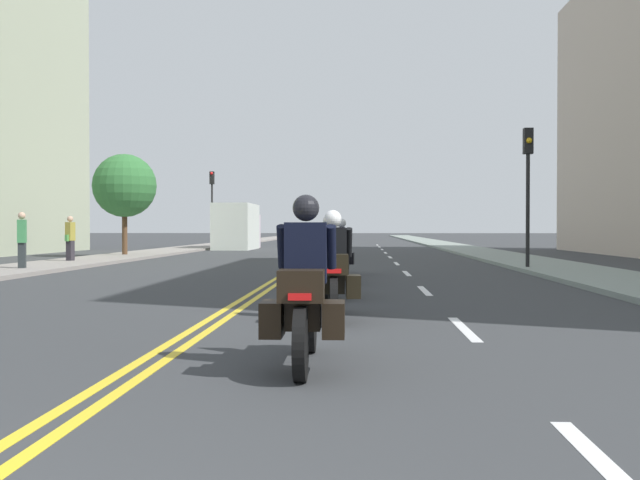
{
  "coord_description": "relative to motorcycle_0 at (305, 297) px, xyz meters",
  "views": [
    {
      "loc": [
        2.08,
        -2.02,
        1.34
      ],
      "look_at": [
        1.22,
        14.18,
        1.07
      ],
      "focal_mm": 42.2,
      "sensor_mm": 36.0,
      "label": 1
    }
  ],
  "objects": [
    {
      "name": "motorcycle_0",
      "position": [
        0.0,
        0.0,
        0.0
      ],
      "size": [
        0.76,
        2.21,
        1.66
      ],
      "rotation": [
        0.0,
        0.0,
        0.01
      ],
      "color": "black",
      "rests_on": "ground"
    },
    {
      "name": "motorcycle_2",
      "position": [
        -0.06,
        7.27,
        -0.01
      ],
      "size": [
        0.76,
        2.24,
        1.59
      ],
      "rotation": [
        0.0,
        0.0,
        -0.01
      ],
      "color": "black",
      "rests_on": "ground"
    },
    {
      "name": "traffic_light_near",
      "position": [
        5.76,
        16.56,
        2.4
      ],
      "size": [
        0.28,
        0.38,
        4.43
      ],
      "color": "black",
      "rests_on": "ground"
    },
    {
      "name": "ground_plane",
      "position": [
        -1.56,
        42.88,
        -0.68
      ],
      "size": [
        264.0,
        264.0,
        0.0
      ],
      "primitive_type": "plane",
      "color": "#343638"
    },
    {
      "name": "pedestrian_1",
      "position": [
        -9.68,
        15.06,
        0.26
      ],
      "size": [
        0.3,
        0.5,
        1.81
      ],
      "rotation": [
        0.0,
        0.0,
        1.82
      ],
      "color": "#262C2E",
      "rests_on": "ground"
    },
    {
      "name": "sidewalk_left",
      "position": [
        -9.94,
        42.88,
        -0.62
      ],
      "size": [
        2.93,
        144.0,
        0.12
      ],
      "primitive_type": "cube",
      "color": "gray",
      "rests_on": "ground"
    },
    {
      "name": "parked_truck",
      "position": [
        -7.07,
        39.36,
        0.6
      ],
      "size": [
        2.2,
        6.5,
        2.8
      ],
      "color": "silver",
      "rests_on": "ground"
    },
    {
      "name": "motorcycle_3",
      "position": [
        -0.11,
        10.78,
        -0.01
      ],
      "size": [
        0.76,
        2.15,
        1.62
      ],
      "rotation": [
        0.0,
        0.0,
        0.0
      ],
      "color": "black",
      "rests_on": "ground"
    },
    {
      "name": "centreline_yellow_inner",
      "position": [
        -1.68,
        42.88,
        -0.67
      ],
      "size": [
        0.12,
        132.0,
        0.01
      ],
      "primitive_type": "cube",
      "color": "yellow",
      "rests_on": "ground"
    },
    {
      "name": "motorcycle_4",
      "position": [
        0.0,
        14.12,
        -0.02
      ],
      "size": [
        0.78,
        2.16,
        1.6
      ],
      "rotation": [
        0.0,
        0.0,
        -0.05
      ],
      "color": "black",
      "rests_on": "ground"
    },
    {
      "name": "motorcycle_1",
      "position": [
        0.13,
        3.77,
        -0.01
      ],
      "size": [
        0.78,
        2.31,
        1.6
      ],
      "rotation": [
        0.0,
        0.0,
        0.05
      ],
      "color": "black",
      "rests_on": "ground"
    },
    {
      "name": "sidewalk_right",
      "position": [
        6.82,
        42.88,
        -0.62
      ],
      "size": [
        2.93,
        144.0,
        0.12
      ],
      "primitive_type": "cube",
      "color": "gray",
      "rests_on": "ground"
    },
    {
      "name": "traffic_light_far",
      "position": [
        -8.87,
        40.32,
        2.71
      ],
      "size": [
        0.28,
        0.38,
        4.91
      ],
      "color": "black",
      "rests_on": "ground"
    },
    {
      "name": "street_tree_1",
      "position": [
        -10.16,
        26.53,
        2.56
      ],
      "size": [
        2.88,
        2.88,
        4.69
      ],
      "color": "#503722",
      "rests_on": "ground"
    },
    {
      "name": "centreline_yellow_outer",
      "position": [
        -1.44,
        42.88,
        -0.67
      ],
      "size": [
        0.12,
        132.0,
        0.01
      ],
      "primitive_type": "cube",
      "color": "yellow",
      "rests_on": "ground"
    },
    {
      "name": "pedestrian_0",
      "position": [
        -10.17,
        20.1,
        0.24
      ],
      "size": [
        0.27,
        0.5,
        1.77
      ],
      "rotation": [
        0.0,
        0.0,
        4.56
      ],
      "color": "#2B282E",
      "rests_on": "ground"
    },
    {
      "name": "lane_dashes_white",
      "position": [
        1.9,
        23.88,
        -0.67
      ],
      "size": [
        0.14,
        56.4,
        0.01
      ],
      "color": "silver",
      "rests_on": "ground"
    }
  ]
}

